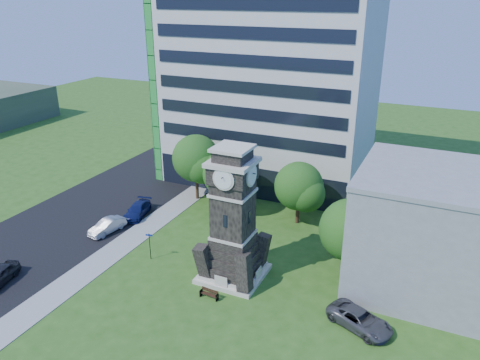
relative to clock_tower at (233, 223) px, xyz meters
The scene contains 15 objects.
ground 6.39m from the clock_tower, 146.32° to the right, with size 160.00×160.00×0.00m, color #295217.
sidewalk 13.88m from the clock_tower, 166.50° to the left, with size 3.00×70.00×0.06m, color gray.
street 21.86m from the clock_tower, behind, with size 14.00×80.00×0.02m, color black.
clock_tower is the anchor object (origin of this frame).
office_tall 26.21m from the clock_tower, 104.57° to the left, with size 26.20×15.11×28.60m.
office_low 18.00m from the clock_tower, 19.48° to the left, with size 15.20×12.20×10.40m.
car_street_mid 16.44m from the clock_tower, behind, with size 1.49×4.28×1.41m, color #A0A3A7.
car_street_north 17.06m from the clock_tower, 157.34° to the left, with size 1.95×4.80×1.39m, color #121A4F.
car_east_lot 12.82m from the clock_tower, 10.97° to the right, with size 2.36×5.13×1.42m, color #47484C.
park_bench 6.19m from the clock_tower, 95.63° to the right, with size 1.62×0.43×0.84m.
street_sign 9.15m from the clock_tower, behind, with size 0.66×0.07×2.76m.
tree_nw 17.44m from the clock_tower, 130.14° to the left, with size 6.29×5.71×8.16m.
tree_nc 13.23m from the clock_tower, 118.25° to the left, with size 6.12×5.57×7.51m.
tree_ne 12.56m from the clock_tower, 80.89° to the left, with size 5.82×5.29×7.04m.
tree_east 10.36m from the clock_tower, 25.75° to the left, with size 6.09×5.53×7.32m.
Camera 1 is at (18.64, -30.32, 23.88)m, focal length 35.00 mm.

